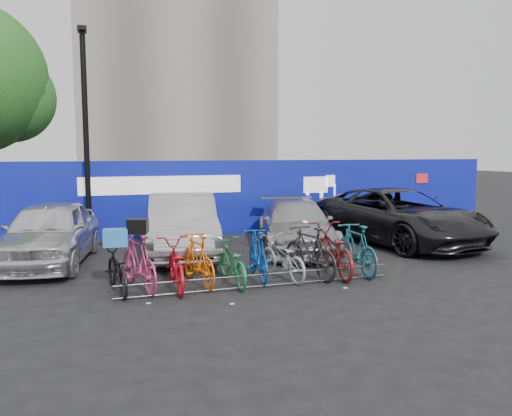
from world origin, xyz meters
name	(u,v)px	position (x,y,z in m)	size (l,w,h in m)	color
ground	(251,281)	(0.00, 0.00, 0.00)	(100.00, 100.00, 0.00)	black
hoarding	(195,198)	(0.01, 6.00, 1.20)	(22.00, 0.18, 2.40)	#0A1391
lamppost	(86,131)	(-3.20, 5.40, 3.27)	(0.25, 0.50, 6.11)	black
bike_rack	(260,280)	(0.00, -0.60, 0.16)	(5.60, 0.03, 0.30)	#595B60
car_0	(50,233)	(-4.08, 3.00, 0.76)	(1.80, 4.48, 1.53)	silver
car_1	(182,224)	(-0.88, 3.18, 0.79)	(1.67, 4.79, 1.58)	#A7A6AB
car_2	(296,225)	(2.21, 2.88, 0.67)	(1.87, 4.61, 1.34)	#A0A0A5
car_3	(398,216)	(5.41, 2.81, 0.80)	(2.66, 5.76, 1.60)	black
bike_0	(117,269)	(-2.69, -0.01, 0.45)	(0.60, 1.72, 0.90)	black
bike_1	(139,262)	(-2.27, 0.05, 0.56)	(0.53, 1.87, 1.12)	#C53B72
bike_2	(176,265)	(-1.58, -0.12, 0.48)	(0.64, 1.84, 0.97)	#B6111C
bike_3	(198,259)	(-1.11, 0.03, 0.53)	(0.50, 1.76, 1.06)	orange
bike_4	(232,262)	(-0.44, -0.11, 0.45)	(0.60, 1.71, 0.90)	#207B3F
bike_5	(258,255)	(0.17, 0.07, 0.53)	(0.50, 1.76, 1.06)	#0B42A7
bike_6	(282,258)	(0.68, -0.02, 0.45)	(0.60, 1.71, 0.90)	#A6A8AE
bike_7	(310,252)	(1.29, -0.07, 0.56)	(0.52, 1.85, 1.11)	#242326
bike_8	(333,250)	(1.85, -0.05, 0.55)	(0.73, 2.09, 1.10)	maroon
bike_9	(356,249)	(2.39, -0.10, 0.56)	(0.52, 1.85, 1.11)	#195E6F
cargo_crate	(116,238)	(-2.69, -0.01, 1.06)	(0.45, 0.34, 0.32)	blue
cargo_topcase	(138,226)	(-2.27, 0.05, 1.26)	(0.37, 0.33, 0.28)	black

